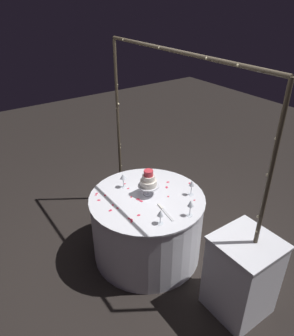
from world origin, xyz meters
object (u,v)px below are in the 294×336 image
object	(u,v)px
main_table	(147,226)
wine_glass_3	(123,177)
side_table	(242,276)
decorative_arch	(174,129)
tiered_cake	(148,181)
wine_glass_2	(191,204)
wine_glass_1	(192,184)
wine_glass_0	(160,214)
cake_knife	(164,211)

from	to	relation	value
main_table	wine_glass_3	size ratio (longest dim) A/B	7.45
side_table	wine_glass_3	bearing A→B (deg)	-164.62
decorative_arch	tiered_cake	distance (m)	0.60
side_table	wine_glass_2	xyz separation A→B (m)	(-0.59, -0.12, 0.49)
wine_glass_2	side_table	bearing A→B (deg)	11.82
tiered_cake	wine_glass_2	xyz separation A→B (m)	(0.52, 0.11, -0.03)
decorative_arch	wine_glass_1	world-z (taller)	decorative_arch
tiered_cake	wine_glass_2	size ratio (longest dim) A/B	1.64
wine_glass_2	wine_glass_3	distance (m)	0.83
main_table	wine_glass_1	distance (m)	0.69
tiered_cake	side_table	bearing A→B (deg)	11.96
main_table	wine_glass_0	world-z (taller)	wine_glass_0
decorative_arch	wine_glass_3	world-z (taller)	decorative_arch
cake_knife	decorative_arch	bearing A→B (deg)	132.37
tiered_cake	wine_glass_3	xyz separation A→B (m)	(-0.27, -0.14, -0.04)
tiered_cake	wine_glass_0	xyz separation A→B (m)	(0.46, -0.19, -0.05)
wine_glass_3	cake_knife	xyz separation A→B (m)	(0.60, 0.10, -0.12)
wine_glass_0	wine_glass_2	distance (m)	0.31
wine_glass_1	wine_glass_3	bearing A→B (deg)	-136.59
tiered_cake	wine_glass_1	world-z (taller)	tiered_cake
side_table	cake_knife	bearing A→B (deg)	-160.01
wine_glass_1	cake_knife	xyz separation A→B (m)	(0.07, -0.41, -0.12)
wine_glass_0	decorative_arch	bearing A→B (deg)	131.75
decorative_arch	wine_glass_0	bearing A→B (deg)	-48.25
side_table	wine_glass_1	bearing A→B (deg)	171.79
main_table	wine_glass_1	bearing A→B (deg)	61.12
tiered_cake	wine_glass_1	distance (m)	0.45
main_table	tiered_cake	size ratio (longest dim) A/B	4.24
cake_knife	wine_glass_2	bearing A→B (deg)	40.56
tiered_cake	wine_glass_3	distance (m)	0.31
wine_glass_0	wine_glass_1	bearing A→B (deg)	109.26
main_table	wine_glass_3	xyz separation A→B (m)	(-0.31, -0.10, 0.51)
side_table	main_table	bearing A→B (deg)	-165.23
tiered_cake	wine_glass_3	world-z (taller)	tiered_cake
main_table	tiered_cake	distance (m)	0.55
main_table	cake_knife	size ratio (longest dim) A/B	4.11
decorative_arch	wine_glass_2	distance (m)	0.76
wine_glass_1	wine_glass_2	bearing A→B (deg)	-43.73
wine_glass_3	side_table	bearing A→B (deg)	15.38
decorative_arch	wine_glass_3	bearing A→B (deg)	-125.99
tiered_cake	wine_glass_0	distance (m)	0.50
wine_glass_2	wine_glass_3	xyz separation A→B (m)	(-0.79, -0.26, -0.01)
wine_glass_2	decorative_arch	bearing A→B (deg)	161.04
wine_glass_3	main_table	bearing A→B (deg)	17.48
decorative_arch	tiered_cake	world-z (taller)	decorative_arch
decorative_arch	wine_glass_1	size ratio (longest dim) A/B	13.34
tiered_cake	wine_glass_0	bearing A→B (deg)	-22.39
wine_glass_3	tiered_cake	bearing A→B (deg)	28.37
decorative_arch	wine_glass_3	xyz separation A→B (m)	(-0.31, -0.42, -0.56)
tiered_cake	cake_knife	distance (m)	0.37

